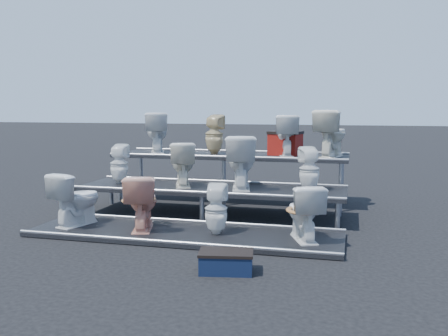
% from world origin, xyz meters
% --- Properties ---
extents(ground, '(80.00, 80.00, 0.00)m').
position_xyz_m(ground, '(0.00, 0.00, 0.00)').
color(ground, black).
rests_on(ground, ground).
extents(tier_front, '(4.20, 1.20, 0.06)m').
position_xyz_m(tier_front, '(0.00, -1.30, 0.03)').
color(tier_front, black).
rests_on(tier_front, ground).
extents(tier_mid, '(4.20, 1.20, 0.46)m').
position_xyz_m(tier_mid, '(0.00, 0.00, 0.23)').
color(tier_mid, black).
rests_on(tier_mid, ground).
extents(tier_back, '(4.20, 1.20, 0.86)m').
position_xyz_m(tier_back, '(0.00, 1.30, 0.43)').
color(tier_back, black).
rests_on(tier_back, ground).
extents(toilet_0, '(0.60, 0.82, 0.75)m').
position_xyz_m(toilet_0, '(-1.60, -1.30, 0.44)').
color(toilet_0, white).
rests_on(toilet_0, tier_front).
extents(toilet_1, '(0.62, 0.83, 0.76)m').
position_xyz_m(toilet_1, '(-0.60, -1.30, 0.44)').
color(toilet_1, '#EDA487').
rests_on(toilet_1, tier_front).
extents(toilet_2, '(0.33, 0.33, 0.66)m').
position_xyz_m(toilet_2, '(0.45, -1.30, 0.39)').
color(toilet_2, white).
rests_on(toilet_2, tier_front).
extents(toilet_3, '(0.62, 0.80, 0.71)m').
position_xyz_m(toilet_3, '(1.58, -1.30, 0.42)').
color(toilet_3, white).
rests_on(toilet_3, tier_front).
extents(toilet_4, '(0.32, 0.33, 0.65)m').
position_xyz_m(toilet_4, '(-1.57, 0.00, 0.78)').
color(toilet_4, white).
rests_on(toilet_4, tier_mid).
extents(toilet_5, '(0.62, 0.79, 0.71)m').
position_xyz_m(toilet_5, '(-0.47, 0.00, 0.81)').
color(toilet_5, white).
rests_on(toilet_5, tier_mid).
extents(toilet_6, '(0.63, 0.89, 0.83)m').
position_xyz_m(toilet_6, '(0.48, 0.00, 0.88)').
color(toilet_6, white).
rests_on(toilet_6, tier_mid).
extents(toilet_7, '(0.40, 0.40, 0.67)m').
position_xyz_m(toilet_7, '(1.54, 0.00, 0.79)').
color(toilet_7, white).
rests_on(toilet_7, tier_mid).
extents(toilet_8, '(0.66, 0.84, 0.76)m').
position_xyz_m(toilet_8, '(-1.43, 1.30, 1.24)').
color(toilet_8, white).
rests_on(toilet_8, tier_back).
extents(toilet_9, '(0.36, 0.37, 0.72)m').
position_xyz_m(toilet_9, '(-0.31, 1.30, 1.22)').
color(toilet_9, beige).
rests_on(toilet_9, tier_back).
extents(toilet_10, '(0.56, 0.78, 0.72)m').
position_xyz_m(toilet_10, '(1.00, 1.30, 1.22)').
color(toilet_10, white).
rests_on(toilet_10, tier_back).
extents(toilet_11, '(0.64, 0.88, 0.81)m').
position_xyz_m(toilet_11, '(1.79, 1.30, 1.26)').
color(toilet_11, white).
rests_on(toilet_11, tier_back).
extents(red_crate, '(0.61, 0.53, 0.38)m').
position_xyz_m(red_crate, '(0.98, 1.43, 1.05)').
color(red_crate, maroon).
rests_on(red_crate, tier_back).
extents(step_stool, '(0.59, 0.42, 0.20)m').
position_xyz_m(step_stool, '(0.91, -2.58, 0.10)').
color(step_stool, black).
rests_on(step_stool, ground).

